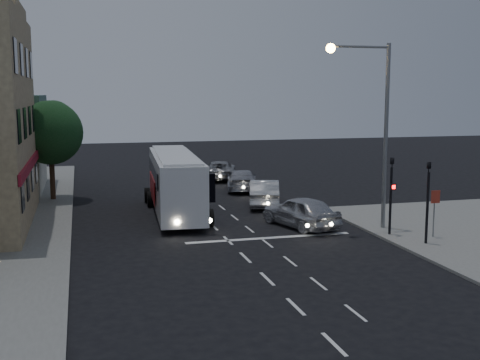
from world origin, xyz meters
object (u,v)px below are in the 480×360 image
object	(u,v)px
car_sedan_c	(220,170)
regulatory_sign	(435,206)
car_suv	(301,212)
car_sedan_b	(242,180)
street_tree	(50,130)
streetlight	(374,114)
car_sedan_a	(264,193)
tour_bus	(175,181)
traffic_signal_side	(428,192)
traffic_signal_main	(391,186)

from	to	relation	value
car_sedan_c	regulatory_sign	size ratio (longest dim) A/B	2.40
car_suv	car_sedan_b	world-z (taller)	car_suv
street_tree	streetlight	bearing A→B (deg)	-39.51
car_suv	street_tree	xyz separation A→B (m)	(-12.45, 11.22, 3.69)
car_sedan_a	car_sedan_b	bearing A→B (deg)	-75.36
tour_bus	traffic_signal_side	size ratio (longest dim) A/B	2.75
car_sedan_a	street_tree	size ratio (longest dim) A/B	0.78
car_suv	traffic_signal_main	xyz separation A→B (m)	(3.36, -3.02, 1.61)
regulatory_sign	streetlight	world-z (taller)	streetlight
streetlight	car_sedan_b	bearing A→B (deg)	101.95
tour_bus	regulatory_sign	world-z (taller)	tour_bus
car_sedan_a	regulatory_sign	bearing A→B (deg)	133.73
car_sedan_c	traffic_signal_side	xyz separation A→B (m)	(4.14, -22.83, 1.69)
car_suv	car_sedan_b	distance (m)	12.13
traffic_signal_main	regulatory_sign	world-z (taller)	traffic_signal_main
traffic_signal_main	regulatory_sign	xyz separation A→B (m)	(1.70, -1.01, -0.82)
car_sedan_b	streetlight	distance (m)	14.90
tour_bus	car_sedan_c	distance (m)	13.84
car_sedan_c	tour_bus	bearing A→B (deg)	80.39
car_sedan_a	streetlight	xyz separation A→B (m)	(3.15, -7.65, 4.93)
regulatory_sign	car_sedan_a	bearing A→B (deg)	116.84
car_sedan_c	street_tree	bearing A→B (deg)	42.01
car_sedan_a	car_sedan_c	xyz separation A→B (m)	(-0.04, 11.78, -0.07)
traffic_signal_main	street_tree	bearing A→B (deg)	137.97
streetlight	tour_bus	bearing A→B (deg)	142.07
traffic_signal_main	streetlight	world-z (taller)	streetlight
car_sedan_a	traffic_signal_main	world-z (taller)	traffic_signal_main
traffic_signal_side	streetlight	xyz separation A→B (m)	(-0.96, 3.40, 3.31)
car_sedan_c	streetlight	size ratio (longest dim) A/B	0.59
car_sedan_c	traffic_signal_side	size ratio (longest dim) A/B	1.29
car_sedan_b	car_sedan_c	world-z (taller)	car_sedan_c
car_sedan_c	car_suv	bearing A→B (deg)	104.18
traffic_signal_main	streetlight	xyz separation A→B (m)	(-0.26, 1.42, 3.31)
car_suv	car_sedan_b	xyz separation A→B (m)	(0.19, 12.13, -0.08)
tour_bus	streetlight	world-z (taller)	streetlight
traffic_signal_side	regulatory_sign	size ratio (longest dim) A/B	1.86
car_sedan_c	traffic_signal_main	world-z (taller)	traffic_signal_main
regulatory_sign	traffic_signal_main	bearing A→B (deg)	149.16
car_sedan_b	car_sedan_c	distance (m)	5.70
tour_bus	car_sedan_a	world-z (taller)	tour_bus
regulatory_sign	street_tree	bearing A→B (deg)	138.92
car_suv	traffic_signal_main	distance (m)	4.80
car_sedan_a	street_tree	xyz separation A→B (m)	(-12.40, 5.18, 3.70)
tour_bus	car_sedan_c	xyz separation A→B (m)	(5.51, 12.65, -1.12)
tour_bus	traffic_signal_side	xyz separation A→B (m)	(9.65, -10.17, 0.57)
car_sedan_a	streetlight	distance (m)	9.63
regulatory_sign	streetlight	bearing A→B (deg)	128.75
traffic_signal_side	car_sedan_b	bearing A→B (deg)	102.71
car_suv	streetlight	world-z (taller)	streetlight
traffic_signal_main	streetlight	size ratio (longest dim) A/B	0.46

